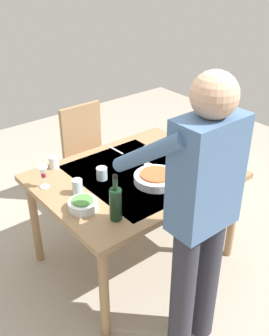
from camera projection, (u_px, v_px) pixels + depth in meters
ground_plane at (134, 256)px, 3.15m from camera, size 6.00×6.00×0.00m
dining_table at (134, 184)px, 2.82m from camera, size 1.32×1.03×0.75m
chair_near at (88, 149)px, 3.60m from camera, size 0.40×0.40×0.91m
person_server at (200, 209)px, 2.05m from camera, size 0.42×0.61×1.69m
wine_bottle at (116, 203)px, 2.28m from camera, size 0.07×0.07×0.30m
wine_glass_left at (148, 153)px, 2.84m from camera, size 0.07×0.07×0.15m
wine_glass_right at (43, 173)px, 2.59m from camera, size 0.07×0.07×0.15m
water_cup_near_left at (102, 173)px, 2.71m from camera, size 0.08×0.08×0.09m
water_cup_near_right at (201, 184)px, 2.58m from camera, size 0.07×0.07×0.10m
water_cup_far_left at (77, 187)px, 2.55m from camera, size 0.07×0.07×0.10m
water_cup_far_right at (54, 162)px, 2.85m from camera, size 0.07×0.07×0.09m
serving_bowl_pasta at (156, 178)px, 2.68m from camera, size 0.30×0.30×0.07m
side_bowl_salad at (83, 204)px, 2.41m from camera, size 0.18×0.18×0.07m
dinner_plate_near at (209, 169)px, 2.83m from camera, size 0.23×0.23×0.01m
table_knife at (150, 151)px, 3.08m from camera, size 0.09×0.19×0.00m
table_fork at (115, 150)px, 3.11m from camera, size 0.02×0.18×0.00m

